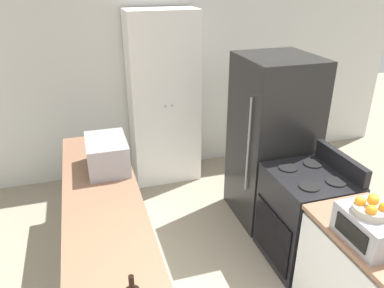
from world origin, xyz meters
TOP-DOWN VIEW (x-y plane):
  - wall_back at (0.00, 3.58)m, footprint 7.00×0.06m
  - counter_left at (-0.87, 1.44)m, footprint 0.60×2.68m
  - counter_right at (0.87, 0.53)m, footprint 0.60×0.87m
  - pantry_cabinet at (0.04, 3.28)m, footprint 0.83×0.52m
  - stove at (0.89, 1.34)m, footprint 0.66×0.70m
  - refrigerator at (0.93, 2.11)m, footprint 0.74×0.77m
  - microwave at (-0.77, 1.99)m, footprint 0.36×0.50m
  - toaster_oven at (0.75, 0.47)m, footprint 0.31×0.41m
  - fruit_bowl at (0.74, 0.49)m, footprint 0.23×0.23m

SIDE VIEW (x-z plane):
  - counter_left at x=-0.87m, z-range -0.02..0.89m
  - counter_right at x=0.87m, z-range -0.02..0.89m
  - stove at x=0.89m, z-range -0.07..0.99m
  - refrigerator at x=0.93m, z-range 0.00..1.78m
  - toaster_oven at x=0.75m, z-range 0.90..1.11m
  - microwave at x=-0.77m, z-range 0.90..1.18m
  - pantry_cabinet at x=0.04m, z-range 0.00..2.13m
  - fruit_bowl at x=0.74m, z-range 1.09..1.22m
  - wall_back at x=0.00m, z-range 0.00..2.60m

